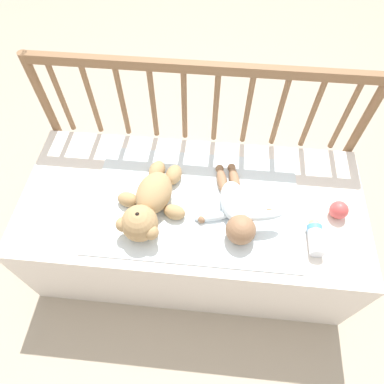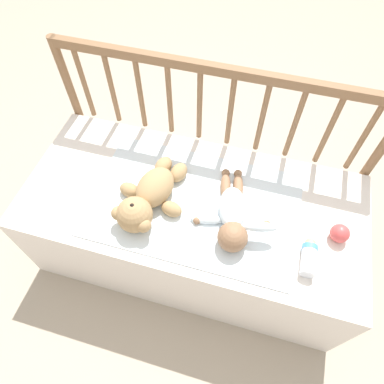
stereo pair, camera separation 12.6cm
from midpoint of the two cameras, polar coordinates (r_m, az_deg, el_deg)
The scene contains 8 objects.
ground_plane at distance 1.70m, azimuth -2.12°, elevation -9.41°, with size 12.00×12.00×0.00m, color tan.
crib_mattress at distance 1.50m, azimuth -2.38°, elevation -5.94°, with size 1.32×0.61×0.44m.
crib_rail at distance 1.41m, azimuth -1.29°, elevation 12.85°, with size 1.32×0.04×0.81m.
blanket at distance 1.30m, azimuth -2.27°, elevation -2.17°, with size 0.78×0.49×0.01m.
teddy_bear at distance 1.25m, azimuth -10.00°, elevation -2.15°, with size 0.27×0.37×0.13m.
baby at distance 1.24m, azimuth 4.43°, elevation -3.07°, with size 0.31×0.37×0.11m.
toy_ball at distance 1.33m, azimuth 20.86°, elevation -3.02°, with size 0.07×0.07×0.07m.
baby_bottle at distance 1.26m, azimuth 17.22°, elevation -7.37°, with size 0.05×0.14×0.05m.
Camera 1 is at (0.07, -0.70, 1.55)m, focal length 32.00 mm.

